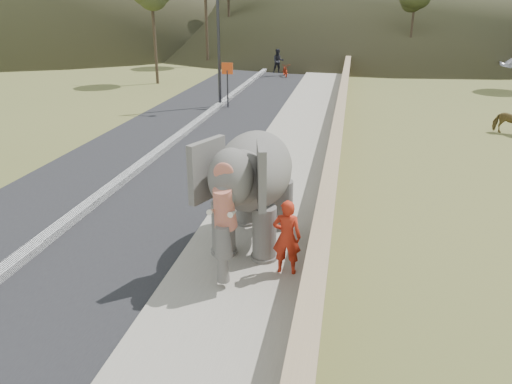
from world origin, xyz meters
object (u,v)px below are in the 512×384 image
elephant_and_man (255,186)px  cow (510,121)px  lamppost (224,13)px  motorcyclist (282,66)px

elephant_and_man → cow: bearing=54.4°
lamppost → cow: bearing=-14.1°
cow → elephant_and_man: elephant_and_man is taller
cow → elephant_and_man: 15.43m
cow → motorcyclist: bearing=52.0°
cow → elephant_and_man: (-8.95, -12.53, 0.93)m
cow → elephant_and_man: size_ratio=0.35×
lamppost → elephant_and_man: lamppost is taller
lamppost → cow: (13.66, -3.44, -4.30)m
cow → lamppost: bearing=89.4°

